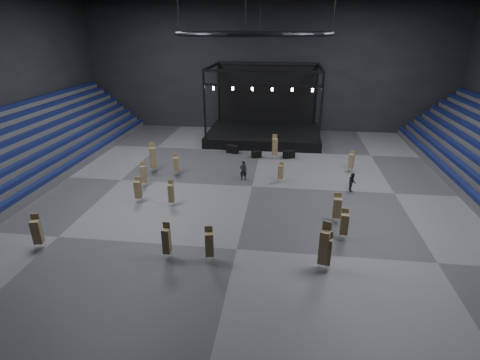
# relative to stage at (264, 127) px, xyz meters

# --- Properties ---
(floor) EXTENTS (50.00, 50.00, 0.00)m
(floor) POSITION_rel_stage_xyz_m (-0.00, -16.24, -1.45)
(floor) COLOR #525255
(floor) RESTS_ON ground
(wall_back) EXTENTS (50.00, 0.20, 18.00)m
(wall_back) POSITION_rel_stage_xyz_m (-0.00, 4.76, 7.55)
(wall_back) COLOR black
(wall_back) RESTS_ON ground
(wall_front) EXTENTS (50.00, 0.20, 18.00)m
(wall_front) POSITION_rel_stage_xyz_m (-0.00, -37.24, 7.55)
(wall_front) COLOR black
(wall_front) RESTS_ON ground
(bleachers_left) EXTENTS (7.20, 40.00, 6.40)m
(bleachers_left) POSITION_rel_stage_xyz_m (-22.94, -16.24, 0.28)
(bleachers_left) COLOR #49494C
(bleachers_left) RESTS_ON floor
(stage) EXTENTS (14.00, 10.00, 9.20)m
(stage) POSITION_rel_stage_xyz_m (0.00, 0.00, 0.00)
(stage) COLOR black
(stage) RESTS_ON floor
(truss_ring) EXTENTS (12.30, 12.30, 5.15)m
(truss_ring) POSITION_rel_stage_xyz_m (-0.00, -16.24, 11.55)
(truss_ring) COLOR black
(truss_ring) RESTS_ON ceiling
(flight_case_left) EXTENTS (1.47, 1.04, 0.89)m
(flight_case_left) POSITION_rel_stage_xyz_m (-3.18, -6.71, -1.01)
(flight_case_left) COLOR black
(flight_case_left) RESTS_ON floor
(flight_case_mid) EXTENTS (1.18, 0.90, 0.71)m
(flight_case_mid) POSITION_rel_stage_xyz_m (-0.30, -7.99, -1.10)
(flight_case_mid) COLOR black
(flight_case_mid) RESTS_ON floor
(flight_case_right) EXTENTS (1.40, 1.03, 0.84)m
(flight_case_right) POSITION_rel_stage_xyz_m (3.28, -7.72, -1.03)
(flight_case_right) COLOR black
(flight_case_right) RESTS_ON floor
(chair_stack_0) EXTENTS (0.62, 0.62, 2.34)m
(chair_stack_0) POSITION_rel_stage_xyz_m (-1.50, -28.22, -0.22)
(chair_stack_0) COLOR silver
(chair_stack_0) RESTS_ON floor
(chair_stack_1) EXTENTS (0.69, 0.69, 3.14)m
(chair_stack_1) POSITION_rel_stage_xyz_m (5.38, -28.22, 0.13)
(chair_stack_1) COLOR silver
(chair_stack_1) RESTS_ON floor
(chair_stack_2) EXTENTS (0.65, 0.65, 2.15)m
(chair_stack_2) POSITION_rel_stage_xyz_m (-7.65, -14.29, -0.29)
(chair_stack_2) COLOR silver
(chair_stack_2) RESTS_ON floor
(chair_stack_3) EXTENTS (0.53, 0.53, 2.23)m
(chair_stack_3) POSITION_rel_stage_xyz_m (7.03, -24.53, -0.26)
(chair_stack_3) COLOR silver
(chair_stack_3) RESTS_ON floor
(chair_stack_4) EXTENTS (0.61, 0.61, 2.31)m
(chair_stack_4) POSITION_rel_stage_xyz_m (-9.76, -17.39, -0.24)
(chair_stack_4) COLOR silver
(chair_stack_4) RESTS_ON floor
(chair_stack_5) EXTENTS (0.54, 0.54, 1.90)m
(chair_stack_5) POSITION_rel_stage_xyz_m (2.52, -14.77, -0.44)
(chair_stack_5) COLOR silver
(chair_stack_5) RESTS_ON floor
(chair_stack_6) EXTENTS (0.55, 0.55, 2.31)m
(chair_stack_6) POSITION_rel_stage_xyz_m (6.81, -22.19, -0.21)
(chair_stack_6) COLOR silver
(chair_stack_6) RESTS_ON floor
(chair_stack_7) EXTENTS (0.45, 0.45, 2.17)m
(chair_stack_7) POSITION_rel_stage_xyz_m (-6.11, -20.95, -0.33)
(chair_stack_7) COLOR silver
(chair_stack_7) RESTS_ON floor
(chair_stack_8) EXTENTS (0.59, 0.59, 2.49)m
(chair_stack_8) POSITION_rel_stage_xyz_m (5.56, -28.22, -0.15)
(chair_stack_8) COLOR silver
(chair_stack_8) RESTS_ON floor
(chair_stack_9) EXTENTS (0.50, 0.50, 2.19)m
(chair_stack_9) POSITION_rel_stage_xyz_m (-9.01, -20.63, -0.28)
(chair_stack_9) COLOR silver
(chair_stack_9) RESTS_ON floor
(chair_stack_10) EXTENTS (0.68, 0.68, 2.45)m
(chair_stack_10) POSITION_rel_stage_xyz_m (-12.82, -28.22, -0.15)
(chair_stack_10) COLOR silver
(chair_stack_10) RESTS_ON floor
(chair_stack_11) EXTENTS (0.73, 0.73, 3.01)m
(chair_stack_11) POSITION_rel_stage_xyz_m (-10.15, -13.65, 0.08)
(chair_stack_11) COLOR silver
(chair_stack_11) RESTS_ON floor
(chair_stack_12) EXTENTS (0.47, 0.47, 2.44)m
(chair_stack_12) POSITION_rel_stage_xyz_m (-4.19, -28.22, -0.20)
(chair_stack_12) COLOR silver
(chair_stack_12) RESTS_ON floor
(chair_stack_13) EXTENTS (0.61, 0.61, 2.14)m
(chair_stack_13) POSITION_rel_stage_xyz_m (9.44, -11.14, -0.32)
(chair_stack_13) COLOR silver
(chair_stack_13) RESTS_ON floor
(chair_stack_14) EXTENTS (0.63, 0.63, 2.74)m
(chair_stack_14) POSITION_rel_stage_xyz_m (1.70, -8.22, -0.04)
(chair_stack_14) COLOR silver
(chair_stack_14) RESTS_ON floor
(man_center) EXTENTS (0.82, 0.68, 1.93)m
(man_center) POSITION_rel_stage_xyz_m (-0.99, -14.74, -0.49)
(man_center) COLOR black
(man_center) RESTS_ON floor
(crew_member) EXTENTS (0.65, 0.82, 1.65)m
(crew_member) POSITION_rel_stage_xyz_m (8.87, -16.00, -0.63)
(crew_member) COLOR black
(crew_member) RESTS_ON floor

